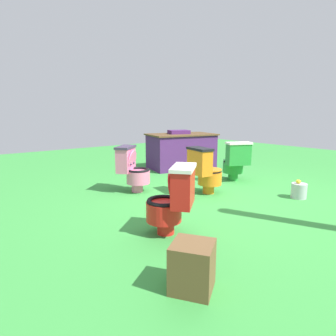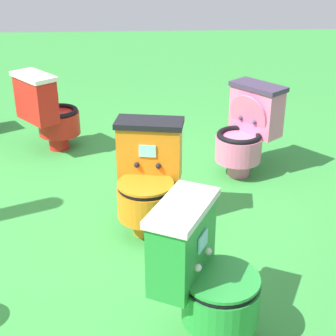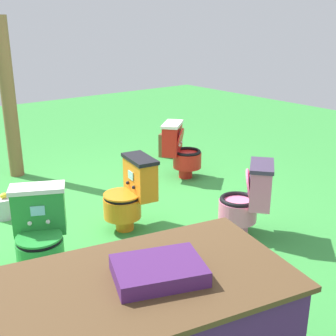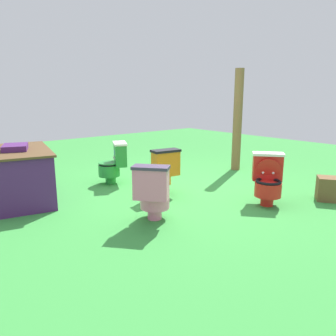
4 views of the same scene
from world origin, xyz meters
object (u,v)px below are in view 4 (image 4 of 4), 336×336
at_px(toilet_green, 114,163).
at_px(toilet_red, 268,178).
at_px(lemon_bucket, 173,168).
at_px(toilet_pink, 153,192).
at_px(small_crate, 327,189).
at_px(toilet_orange, 162,171).
at_px(wooden_post, 238,120).
at_px(vendor_table, 20,175).

relative_size(toilet_green, toilet_red, 1.00).
distance_m(toilet_green, lemon_bucket, 1.30).
bearing_deg(toilet_pink, toilet_green, 123.41).
height_order(toilet_pink, lemon_bucket, toilet_pink).
xyz_separation_m(small_crate, lemon_bucket, (2.75, 0.65, -0.06)).
height_order(toilet_orange, toilet_pink, same).
distance_m(wooden_post, lemon_bucket, 1.63).
bearing_deg(small_crate, vendor_table, 50.09).
bearing_deg(lemon_bucket, toilet_green, 85.08).
height_order(toilet_orange, vendor_table, vendor_table).
distance_m(toilet_red, toilet_orange, 1.58).
bearing_deg(toilet_green, toilet_pink, -170.47).
bearing_deg(wooden_post, small_crate, 164.89).
bearing_deg(toilet_orange, small_crate, -38.05).
height_order(small_crate, lemon_bucket, small_crate).
bearing_deg(lemon_bucket, vendor_table, 86.75).
distance_m(vendor_table, wooden_post, 4.18).
distance_m(toilet_orange, vendor_table, 2.11).
relative_size(wooden_post, small_crate, 5.80).
bearing_deg(small_crate, lemon_bucket, 13.24).
relative_size(toilet_red, toilet_orange, 1.00).
relative_size(vendor_table, small_crate, 4.60).
height_order(toilet_pink, small_crate, toilet_pink).
bearing_deg(toilet_pink, wooden_post, 70.86).
distance_m(toilet_red, lemon_bucket, 2.28).
distance_m(toilet_red, small_crate, 0.98).
relative_size(toilet_green, lemon_bucket, 2.63).
xyz_separation_m(toilet_red, vendor_table, (2.42, 2.66, 0.02)).
bearing_deg(vendor_table, toilet_pink, -151.98).
relative_size(toilet_red, vendor_table, 0.45).
bearing_deg(toilet_red, lemon_bucket, -44.48).
xyz_separation_m(toilet_orange, small_crate, (-1.83, -1.67, -0.19)).
bearing_deg(toilet_orange, toilet_pink, -125.35).
xyz_separation_m(vendor_table, small_crate, (-2.91, -3.48, -0.22)).
distance_m(wooden_post, small_crate, 2.40).
bearing_deg(vendor_table, lemon_bucket, -93.25).
relative_size(toilet_green, vendor_table, 0.45).
distance_m(vendor_table, small_crate, 4.54).
distance_m(toilet_green, toilet_red, 2.61).
distance_m(toilet_green, toilet_orange, 1.06).
distance_m(toilet_red, toilet_pink, 1.73).
distance_m(toilet_orange, small_crate, 2.48).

